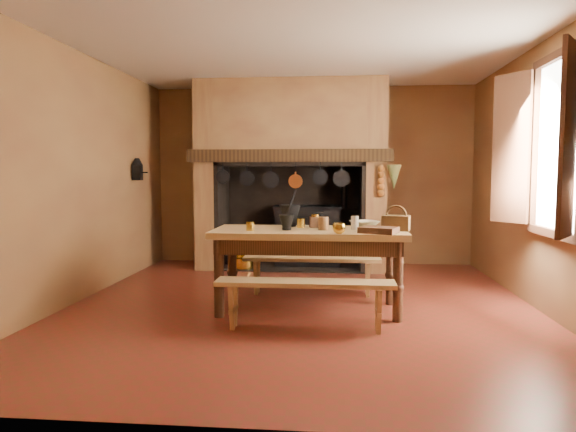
% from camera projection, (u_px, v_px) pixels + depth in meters
% --- Properties ---
extents(floor, '(5.50, 5.50, 0.00)m').
position_uv_depth(floor, '(301.00, 305.00, 5.59)').
color(floor, maroon).
rests_on(floor, ground).
extents(ceiling, '(5.50, 5.50, 0.00)m').
position_uv_depth(ceiling, '(301.00, 42.00, 5.36)').
color(ceiling, silver).
rests_on(ceiling, back_wall).
extents(back_wall, '(5.00, 0.02, 2.80)m').
position_uv_depth(back_wall, '(312.00, 176.00, 8.21)').
color(back_wall, olive).
rests_on(back_wall, floor).
extents(wall_left, '(0.02, 5.50, 2.80)m').
position_uv_depth(wall_left, '(77.00, 176.00, 5.71)').
color(wall_left, olive).
rests_on(wall_left, floor).
extents(wall_right, '(0.02, 5.50, 2.80)m').
position_uv_depth(wall_right, '(545.00, 177.00, 5.25)').
color(wall_right, olive).
rests_on(wall_right, floor).
extents(wall_front, '(5.00, 0.02, 2.80)m').
position_uv_depth(wall_front, '(267.00, 178.00, 2.75)').
color(wall_front, olive).
rests_on(wall_front, floor).
extents(chimney_breast, '(2.95, 0.96, 2.80)m').
position_uv_depth(chimney_breast, '(291.00, 149.00, 7.76)').
color(chimney_breast, olive).
rests_on(chimney_breast, floor).
extents(iron_range, '(1.12, 0.55, 1.60)m').
position_uv_depth(iron_range, '(309.00, 235.00, 7.98)').
color(iron_range, black).
rests_on(iron_range, floor).
extents(hearth_pans, '(0.51, 0.62, 0.20)m').
position_uv_depth(hearth_pans, '(242.00, 261.00, 7.88)').
color(hearth_pans, gold).
rests_on(hearth_pans, floor).
extents(hanging_pans, '(1.92, 0.29, 0.27)m').
position_uv_depth(hanging_pans, '(286.00, 179.00, 7.31)').
color(hanging_pans, black).
rests_on(hanging_pans, chimney_breast).
extents(onion_string, '(0.12, 0.10, 0.46)m').
position_uv_depth(onion_string, '(381.00, 181.00, 7.17)').
color(onion_string, '#96611B').
rests_on(onion_string, chimney_breast).
extents(herb_bunch, '(0.20, 0.20, 0.35)m').
position_uv_depth(herb_bunch, '(394.00, 177.00, 7.15)').
color(herb_bunch, '#5F6A32').
rests_on(herb_bunch, chimney_breast).
extents(window, '(0.39, 1.75, 1.76)m').
position_uv_depth(window, '(546.00, 145.00, 4.84)').
color(window, white).
rests_on(window, wall_right).
extents(wall_coffee_mill, '(0.23, 0.16, 0.31)m').
position_uv_depth(wall_coffee_mill, '(137.00, 168.00, 7.23)').
color(wall_coffee_mill, black).
rests_on(wall_coffee_mill, wall_left).
extents(work_table, '(1.97, 0.88, 0.85)m').
position_uv_depth(work_table, '(309.00, 242.00, 5.31)').
color(work_table, '#A9894D').
rests_on(work_table, floor).
extents(bench_front, '(1.63, 0.28, 0.46)m').
position_uv_depth(bench_front, '(305.00, 293.00, 4.67)').
color(bench_front, '#A9894D').
rests_on(bench_front, floor).
extents(bench_back, '(1.61, 0.28, 0.45)m').
position_uv_depth(bench_back, '(312.00, 267.00, 6.04)').
color(bench_back, '#A9894D').
rests_on(bench_back, floor).
extents(mortar_large, '(0.24, 0.24, 0.40)m').
position_uv_depth(mortar_large, '(290.00, 214.00, 5.60)').
color(mortar_large, black).
rests_on(mortar_large, work_table).
extents(mortar_small, '(0.16, 0.16, 0.27)m').
position_uv_depth(mortar_small, '(287.00, 221.00, 5.22)').
color(mortar_small, black).
rests_on(mortar_small, work_table).
extents(coffee_grinder, '(0.16, 0.13, 0.18)m').
position_uv_depth(coffee_grinder, '(315.00, 221.00, 5.49)').
color(coffee_grinder, '#3E2013').
rests_on(coffee_grinder, work_table).
extents(brass_mug_a, '(0.09, 0.09, 0.09)m').
position_uv_depth(brass_mug_a, '(250.00, 226.00, 5.18)').
color(brass_mug_a, gold).
rests_on(brass_mug_a, work_table).
extents(brass_mug_b, '(0.11, 0.11, 0.10)m').
position_uv_depth(brass_mug_b, '(301.00, 223.00, 5.47)').
color(brass_mug_b, gold).
rests_on(brass_mug_b, work_table).
extents(mixing_bowl, '(0.39, 0.39, 0.07)m').
position_uv_depth(mixing_bowl, '(364.00, 224.00, 5.50)').
color(mixing_bowl, '#B3AB8A').
rests_on(mixing_bowl, work_table).
extents(stoneware_crock, '(0.13, 0.13, 0.13)m').
position_uv_depth(stoneware_crock, '(323.00, 224.00, 5.23)').
color(stoneware_crock, brown).
rests_on(stoneware_crock, work_table).
extents(glass_jar, '(0.10, 0.10, 0.14)m').
position_uv_depth(glass_jar, '(355.00, 223.00, 5.29)').
color(glass_jar, beige).
rests_on(glass_jar, work_table).
extents(wicker_basket, '(0.31, 0.25, 0.26)m').
position_uv_depth(wicker_basket, '(396.00, 222.00, 5.21)').
color(wicker_basket, '#533819').
rests_on(wicker_basket, work_table).
extents(wooden_tray, '(0.42, 0.36, 0.06)m').
position_uv_depth(wooden_tray, '(379.00, 230.00, 4.97)').
color(wooden_tray, '#3E2013').
rests_on(wooden_tray, work_table).
extents(brass_cup, '(0.14, 0.14, 0.10)m').
position_uv_depth(brass_cup, '(339.00, 229.00, 4.92)').
color(brass_cup, gold).
rests_on(brass_cup, work_table).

